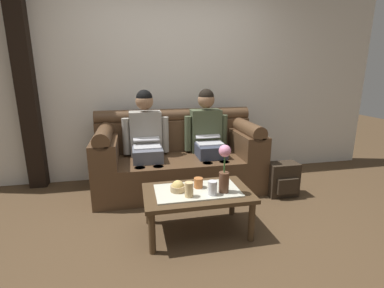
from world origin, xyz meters
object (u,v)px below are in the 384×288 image
Objects in this scene: snack_bowl at (178,187)px; cup_far_center at (198,183)px; person_right at (208,135)px; cup_near_right at (212,188)px; cup_near_left at (189,189)px; backpack_right at (283,180)px; person_left at (146,138)px; coffee_table at (197,196)px; flower_vase at (224,169)px; couch at (178,158)px.

snack_bowl is 0.20m from cup_far_center.
person_right reaches higher than cup_near_right.
cup_near_right is (0.20, -0.00, -0.00)m from cup_near_left.
person_right is 1.29m from cup_near_left.
backpack_right is at bearing 32.36° from cup_near_right.
person_right reaches higher than snack_bowl.
cup_near_left is at bearing -112.02° from person_right.
person_left is at bearing -180.00° from person_right.
cup_near_right reaches higher than cup_far_center.
cup_far_center is (0.40, -1.02, -0.20)m from person_left.
backpack_right is (1.33, 0.54, -0.25)m from snack_bowl.
cup_near_left is (-0.10, -0.12, 0.12)m from coffee_table.
cup_near_left reaches higher than snack_bowl.
cup_near_left is at bearing -174.70° from flower_vase.
cup_far_center is at bearing -68.36° from person_left.
person_right is 2.87× the size of flower_vase.
cup_near_right reaches higher than snack_bowl.
cup_far_center is (-0.19, 0.14, -0.17)m from flower_vase.
snack_bowl is 0.31m from cup_near_right.
couch is 16.27× the size of cup_near_right.
cup_near_left is at bearing -129.99° from coffee_table.
person_left is 1.69m from backpack_right.
person_right reaches higher than flower_vase.
flower_vase is (-0.16, -1.15, -0.03)m from person_right.
coffee_table reaches higher than backpack_right.
coffee_table is 1.30m from backpack_right.
person_left is 1.17m from coffee_table.
snack_bowl is 0.15m from cup_near_left.
flower_vase is 1.22m from backpack_right.
cup_near_left is (0.07, -0.13, 0.03)m from snack_bowl.
flower_vase is at bearing -145.99° from backpack_right.
coffee_table is at bearing 131.39° from cup_near_right.
person_right is 1.10m from cup_far_center.
cup_far_center is (0.12, 0.17, -0.02)m from cup_near_left.
cup_near_left is 0.20m from cup_near_right.
person_left is at bearing -179.67° from couch.
couch reaches higher than flower_vase.
cup_near_right is (0.28, -0.13, 0.02)m from snack_bowl.
cup_near_left is at bearing -94.73° from couch.
person_right is at bearing 81.91° from flower_vase.
couch is 0.47m from person_left.
person_left is 9.18× the size of snack_bowl.
flower_vase is (0.22, -0.09, 0.27)m from coffee_table.
cup_far_center is at bearing 66.11° from coffee_table.
couch is 1.62× the size of person_left.
snack_bowl is at bearing -99.23° from couch.
flower_vase is 4.69× the size of cup_far_center.
coffee_table is at bearing 157.96° from flower_vase.
backpack_right is (1.06, 0.67, -0.28)m from cup_near_right.
person_right reaches higher than cup_near_left.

